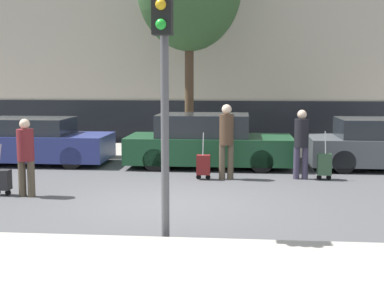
# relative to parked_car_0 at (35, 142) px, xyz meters

# --- Properties ---
(ground_plane) EXTENTS (80.00, 80.00, 0.00)m
(ground_plane) POSITION_rel_parked_car_0_xyz_m (4.42, -4.51, -0.62)
(ground_plane) COLOR #4C4C4F
(sidewalk_near) EXTENTS (28.00, 2.50, 0.12)m
(sidewalk_near) POSITION_rel_parked_car_0_xyz_m (4.42, -8.26, -0.56)
(sidewalk_near) COLOR #A39E93
(sidewalk_near) RESTS_ON ground_plane
(sidewalk_far) EXTENTS (28.00, 3.00, 0.12)m
(sidewalk_far) POSITION_rel_parked_car_0_xyz_m (4.42, 2.49, -0.56)
(sidewalk_far) COLOR #A39E93
(sidewalk_far) RESTS_ON ground_plane
(parked_car_0) EXTENTS (4.15, 1.81, 1.30)m
(parked_car_0) POSITION_rel_parked_car_0_xyz_m (0.00, 0.00, 0.00)
(parked_car_0) COLOR navy
(parked_car_0) RESTS_ON ground_plane
(parked_car_1) EXTENTS (4.46, 1.91, 1.44)m
(parked_car_1) POSITION_rel_parked_car_0_xyz_m (4.90, -0.04, 0.05)
(parked_car_1) COLOR #194728
(parked_car_1) RESTS_ON ground_plane
(pedestrian_left) EXTENTS (0.35, 0.34, 1.60)m
(pedestrian_left) POSITION_rel_parked_car_0_xyz_m (1.45, -4.11, 0.28)
(pedestrian_left) COLOR #4C4233
(pedestrian_left) RESTS_ON ground_plane
(trolley_left) EXTENTS (0.34, 0.29, 1.07)m
(trolley_left) POSITION_rel_parked_car_0_xyz_m (0.91, -4.05, -0.30)
(trolley_left) COLOR #262628
(trolley_left) RESTS_ON ground_plane
(pedestrian_center) EXTENTS (0.35, 0.34, 1.80)m
(pedestrian_center) POSITION_rel_parked_car_0_xyz_m (5.46, -1.84, 0.41)
(pedestrian_center) COLOR #4C4233
(pedestrian_center) RESTS_ON ground_plane
(trolley_center) EXTENTS (0.34, 0.29, 1.13)m
(trolley_center) POSITION_rel_parked_car_0_xyz_m (4.92, -1.93, -0.27)
(trolley_center) COLOR maroon
(trolley_center) RESTS_ON ground_plane
(pedestrian_right) EXTENTS (0.35, 0.34, 1.67)m
(pedestrian_right) POSITION_rel_parked_car_0_xyz_m (7.24, -1.66, 0.32)
(pedestrian_right) COLOR #383347
(pedestrian_right) RESTS_ON ground_plane
(trolley_right) EXTENTS (0.34, 0.29, 1.17)m
(trolley_right) POSITION_rel_parked_car_0_xyz_m (7.79, -1.70, -0.25)
(trolley_right) COLOR #335138
(trolley_right) RESTS_ON ground_plane
(traffic_light) EXTENTS (0.28, 0.47, 3.81)m
(traffic_light) POSITION_rel_parked_car_0_xyz_m (4.70, -6.87, 2.10)
(traffic_light) COLOR #515154
(traffic_light) RESTS_ON ground_plane
(parked_bicycle) EXTENTS (1.77, 0.06, 0.96)m
(parked_bicycle) POSITION_rel_parked_car_0_xyz_m (4.83, 2.34, -0.13)
(parked_bicycle) COLOR black
(parked_bicycle) RESTS_ON sidewalk_far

